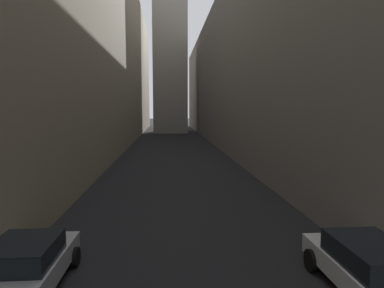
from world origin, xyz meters
TOP-DOWN VIEW (x-y plane):
  - ground_plane at (0.00, 48.00)m, footprint 264.00×264.00m
  - building_block_left at (-13.44, 50.00)m, footprint 15.87×108.00m
  - building_block_right at (10.73, 50.00)m, footprint 10.46×108.00m
  - parked_car_left_third at (-4.40, 18.84)m, footprint 1.92×4.29m
  - parked_car_right_third at (4.40, 17.94)m, footprint 1.93×4.54m

SIDE VIEW (x-z plane):
  - ground_plane at x=0.00m, z-range 0.00..0.00m
  - parked_car_left_third at x=-4.40m, z-range 0.01..1.43m
  - parked_car_right_third at x=4.40m, z-range 0.04..1.50m
  - building_block_right at x=10.73m, z-range 0.00..18.69m
  - building_block_left at x=-13.44m, z-range 0.00..24.30m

